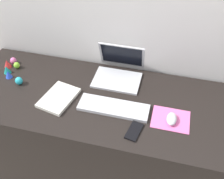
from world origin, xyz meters
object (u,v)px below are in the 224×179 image
Objects in this scene: toy_figurine_lime at (17,65)px; toy_figurine_red at (7,64)px; toy_figurine_blue at (8,74)px; keyboard at (114,107)px; mouse at (172,119)px; laptop at (119,69)px; toy_figurine_pink at (13,61)px; toy_figurine_teal at (7,69)px; notebook_pad at (59,98)px; toy_figurine_cyan at (19,80)px; cell_phone at (134,131)px.

toy_figurine_lime is 0.82× the size of toy_figurine_red.
toy_figurine_lime is 0.91× the size of toy_figurine_blue.
mouse is at bearing -2.53° from keyboard.
laptop is 6.42× the size of toy_figurine_pink.
toy_figurine_blue reaches higher than keyboard.
toy_figurine_teal is 0.07m from toy_figurine_lime.
toy_figurine_red is (-0.46, 0.21, 0.02)m from notebook_pad.
laptop is 0.73m from toy_figurine_blue.
toy_figurine_cyan reaches higher than toy_figurine_lime.
notebook_pad reaches higher than cell_phone.
toy_figurine_teal is (-0.92, 0.28, 0.02)m from cell_phone.
keyboard and notebook_pad have the same top height.
mouse is 1.15m from toy_figurine_pink.
mouse is (0.37, -0.32, -0.03)m from laptop.
toy_figurine_teal is 0.07m from toy_figurine_red.
laptop is at bearing 15.94° from toy_figurine_blue.
laptop is 0.31m from keyboard.
toy_figurine_pink is at bearing 140.33° from toy_figurine_lime.
toy_figurine_cyan is at bearing -55.61° from toy_figurine_lime.
cell_phone is at bearing -146.72° from mouse.
toy_figurine_cyan reaches higher than keyboard.
toy_figurine_pink is (-0.44, 0.25, 0.01)m from notebook_pad.
notebook_pad is at bearing -179.34° from keyboard.
toy_figurine_pink is at bearing 95.78° from toy_figurine_teal.
mouse is (0.33, -0.01, 0.01)m from keyboard.
mouse is 0.75× the size of cell_phone.
keyboard is 9.18× the size of toy_figurine_lime.
toy_figurine_lime is at bearing 164.09° from keyboard.
toy_figurine_pink is (-0.93, 0.39, 0.02)m from cell_phone.
laptop is 0.48m from cell_phone.
toy_figurine_teal reaches higher than mouse.
notebook_pad is at bearing -19.11° from toy_figurine_teal.
keyboard is 0.75m from toy_figurine_blue.
notebook_pad is 0.46m from toy_figurine_teal.
toy_figurine_cyan is at bearing -158.30° from laptop.
mouse is 2.15× the size of toy_figurine_lime.
notebook_pad is at bearing -28.41° from toy_figurine_lime.
toy_figurine_red reaches higher than cell_phone.
toy_figurine_red is at bearing 140.32° from toy_figurine_cyan.
keyboard is 7.97× the size of toy_figurine_cyan.
cell_phone is 0.53× the size of notebook_pad.
laptop is 2.34× the size of cell_phone.
keyboard is 0.20m from cell_phone.
toy_figurine_red is (-0.02, -0.04, 0.00)m from toy_figurine_pink.
toy_figurine_pink is at bearing 128.62° from toy_figurine_cyan.
toy_figurine_red is 0.22m from toy_figurine_cyan.
laptop reaches higher than toy_figurine_pink.
laptop is at bearing 4.32° from toy_figurine_pink.
toy_figurine_cyan is at bearing -20.89° from toy_figurine_blue.
toy_figurine_blue reaches higher than mouse.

